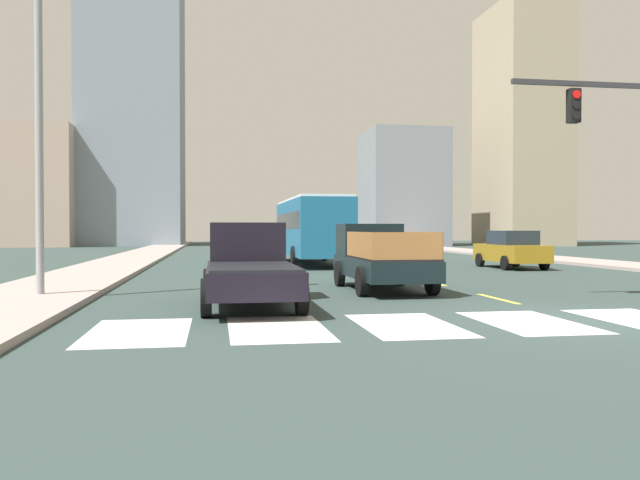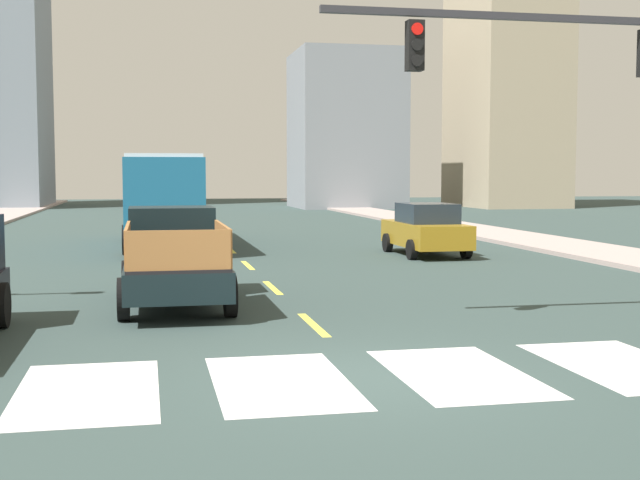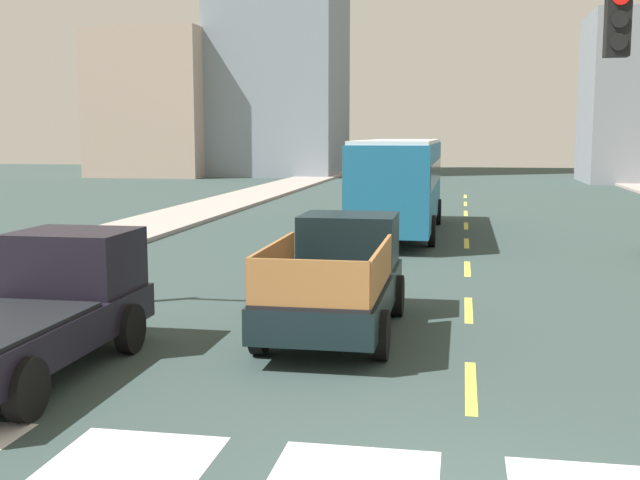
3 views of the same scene
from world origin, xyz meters
TOP-DOWN VIEW (x-y plane):
  - sidewalk_left at (-11.90, 18.00)m, footprint 3.31×110.00m
  - lane_dash_0 at (0.00, 4.00)m, footprint 0.16×2.40m
  - lane_dash_1 at (0.00, 9.00)m, footprint 0.16×2.40m
  - lane_dash_2 at (0.00, 14.00)m, footprint 0.16×2.40m
  - lane_dash_3 at (0.00, 19.00)m, footprint 0.16×2.40m
  - lane_dash_4 at (0.00, 24.00)m, footprint 0.16×2.40m
  - lane_dash_5 at (0.00, 29.00)m, footprint 0.16×2.40m
  - lane_dash_6 at (0.00, 34.00)m, footprint 0.16×2.40m
  - lane_dash_7 at (0.00, 39.00)m, footprint 0.16×2.40m
  - pickup_stakebed at (-2.36, 7.10)m, footprint 2.18×5.20m
  - pickup_dark at (-6.39, 3.74)m, footprint 2.18×5.20m
  - city_bus at (-2.34, 21.00)m, footprint 2.72×10.80m
  - block_mid_right at (-25.82, 58.13)m, footprint 9.66×10.11m

SIDE VIEW (x-z plane):
  - lane_dash_0 at x=0.00m, z-range 0.00..0.01m
  - lane_dash_1 at x=0.00m, z-range 0.00..0.01m
  - lane_dash_2 at x=0.00m, z-range 0.00..0.01m
  - lane_dash_3 at x=0.00m, z-range 0.00..0.01m
  - lane_dash_4 at x=0.00m, z-range 0.00..0.01m
  - lane_dash_5 at x=0.00m, z-range 0.00..0.01m
  - lane_dash_6 at x=0.00m, z-range 0.00..0.01m
  - lane_dash_7 at x=0.00m, z-range 0.00..0.01m
  - sidewalk_left at x=-11.90m, z-range 0.00..0.15m
  - pickup_dark at x=-6.39m, z-range -0.06..1.90m
  - pickup_stakebed at x=-2.36m, z-range -0.04..1.92m
  - city_bus at x=-2.34m, z-range 0.29..3.61m
  - block_mid_right at x=-25.82m, z-range 0.00..12.04m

